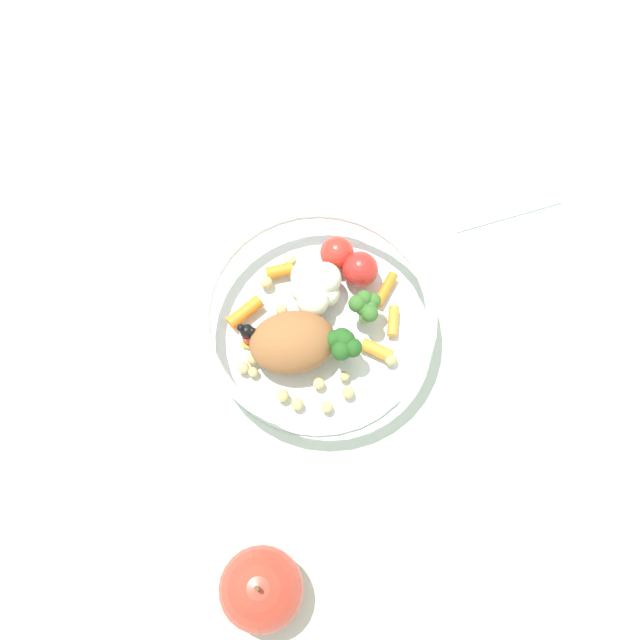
# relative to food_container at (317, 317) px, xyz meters

# --- Properties ---
(ground_plane) EXTENTS (2.40, 2.40, 0.00)m
(ground_plane) POSITION_rel_food_container_xyz_m (-0.00, -0.00, -0.03)
(ground_plane) COLOR silver
(food_container) EXTENTS (0.21, 0.21, 0.06)m
(food_container) POSITION_rel_food_container_xyz_m (0.00, 0.00, 0.00)
(food_container) COLOR white
(food_container) RESTS_ON ground_plane
(loose_apple) EXTENTS (0.07, 0.07, 0.08)m
(loose_apple) POSITION_rel_food_container_xyz_m (-0.19, -0.13, 0.01)
(loose_apple) COLOR #BC3828
(loose_apple) RESTS_ON ground_plane
(folded_napkin) EXTENTS (0.15, 0.14, 0.01)m
(folded_napkin) POSITION_rel_food_container_xyz_m (0.24, -0.00, -0.02)
(folded_napkin) COLOR white
(folded_napkin) RESTS_ON ground_plane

